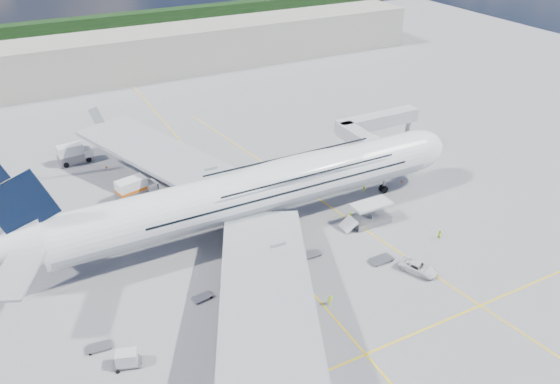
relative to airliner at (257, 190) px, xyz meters
name	(u,v)px	position (x,y,z in m)	size (l,w,h in m)	color
ground	(286,262)	(-0.26, -10.00, -6.87)	(300.00, 300.00, 0.00)	gray
taxi_line_main	(286,262)	(-0.26, -10.00, -6.86)	(0.25, 220.00, 0.01)	yellow
taxi_line_cross	(366,354)	(-0.26, -30.00, -6.86)	(120.00, 0.25, 0.01)	yellow
taxi_line_diag	(331,207)	(13.74, 0.00, -6.86)	(0.25, 100.00, 0.01)	yellow
airliner	(257,190)	(0.00, 0.00, 0.00)	(77.26, 79.15, 23.71)	white
jet_bridge	(372,130)	(29.55, 10.94, -0.02)	(18.80, 12.10, 8.50)	#B7B7BC
cargo_loader	(369,217)	(16.56, -7.11, -5.62)	(8.53, 3.20, 3.67)	silver
terminal	(123,57)	(-0.26, 85.00, -0.87)	(180.00, 16.00, 12.00)	#B2AD9E
tree_line	(203,17)	(39.74, 130.00, -2.87)	(160.00, 6.00, 8.00)	#193814
dolly_row_a	(127,359)	(-25.44, -18.74, -5.78)	(3.58, 2.63, 2.03)	gray
dolly_row_b	(233,287)	(-9.46, -12.08, -6.50)	(3.49, 2.18, 0.48)	gray
dolly_row_c	(202,297)	(-13.85, -11.91, -6.56)	(2.89, 1.85, 0.39)	gray
dolly_back	(99,347)	(-27.78, -14.62, -6.54)	(3.03, 1.81, 0.42)	gray
dolly_nose_far	(381,259)	(12.19, -16.29, -6.48)	(3.42, 1.87, 0.50)	gray
dolly_nose_near	(311,254)	(3.69, -10.46, -6.53)	(3.04, 1.70, 0.44)	gray
baggage_tug	(293,284)	(-2.12, -15.63, -6.12)	(2.90, 1.72, 1.70)	silver
catering_truck_inner	(136,190)	(-14.77, 17.57, -4.92)	(7.34, 4.04, 4.14)	gray
catering_truck_outer	(75,154)	(-21.65, 37.22, -5.05)	(6.69, 2.91, 3.91)	gray
service_van	(418,268)	(15.30, -20.69, -6.11)	(2.52, 5.47, 1.52)	silver
crew_nose	(364,188)	(21.79, 1.69, -6.05)	(0.60, 0.39, 1.64)	#C7DE17
crew_loader	(440,235)	(23.55, -15.89, -6.03)	(0.82, 0.64, 1.68)	#B8FF1A
crew_wing	(237,265)	(-7.12, -8.27, -6.07)	(0.93, 0.39, 1.59)	#D6E418
crew_van	(351,217)	(14.11, -5.39, -5.98)	(0.87, 0.57, 1.78)	#C6F519
crew_tug	(330,300)	(0.57, -20.77, -6.12)	(0.96, 0.55, 1.49)	#DBFF1A
cone_nose	(402,181)	(30.00, 1.36, -6.62)	(0.41, 0.41, 0.52)	#D9570B
cone_wing_left_inner	(184,219)	(-9.68, 7.55, -6.64)	(0.38, 0.38, 0.48)	#D9570B
cone_wing_left_outer	(106,167)	(-16.94, 32.18, -6.62)	(0.41, 0.41, 0.52)	#D9570B
cone_wing_right_inner	(267,279)	(-4.46, -12.46, -6.57)	(0.48, 0.48, 0.61)	#D9570B
cone_wing_right_outer	(290,384)	(-10.33, -29.86, -6.59)	(0.45, 0.45, 0.57)	#D9570B
cone_tail	(35,267)	(-32.78, 5.29, -6.59)	(0.46, 0.46, 0.58)	#D9570B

